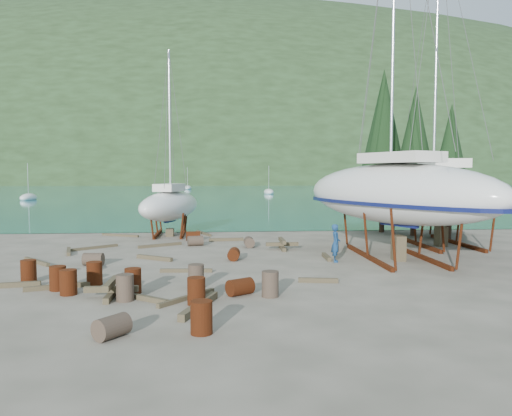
{
  "coord_description": "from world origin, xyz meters",
  "views": [
    {
      "loc": [
        -0.85,
        -20.56,
        4.22
      ],
      "look_at": [
        1.09,
        3.0,
        2.56
      ],
      "focal_mm": 35.0,
      "sensor_mm": 36.0,
      "label": 1
    }
  ],
  "objects": [
    {
      "name": "large_sailboat_far",
      "position": [
        12.15,
        7.66,
        3.13
      ],
      "size": [
        5.06,
        12.47,
        19.16
      ],
      "rotation": [
        0.0,
        0.0,
        -0.13
      ],
      "color": "silver",
      "rests_on": "ground"
    },
    {
      "name": "drum_10",
      "position": [
        -5.41,
        -1.54,
        0.44
      ],
      "size": [
        0.58,
        0.58,
        0.88
      ],
      "primitive_type": "cylinder",
      "color": "#5B200F",
      "rests_on": "ground"
    },
    {
      "name": "moored_boat_left",
      "position": [
        -30.0,
        60.0,
        0.39
      ],
      "size": [
        2.0,
        5.0,
        6.05
      ],
      "color": "silver",
      "rests_on": "ground"
    },
    {
      "name": "drum_9",
      "position": [
        -2.01,
        8.42,
        0.29
      ],
      "size": [
        0.98,
        0.75,
        0.58
      ],
      "primitive_type": "cylinder",
      "rotation": [
        1.57,
        0.0,
        1.78
      ],
      "color": "#2D2823",
      "rests_on": "ground"
    },
    {
      "name": "drum_6",
      "position": [
        0.04,
        3.43,
        0.29
      ],
      "size": [
        0.67,
        0.94,
        0.58
      ],
      "primitive_type": "cylinder",
      "rotation": [
        1.57,
        0.0,
        -0.11
      ],
      "color": "#5B200F",
      "rests_on": "ground"
    },
    {
      "name": "timber_4",
      "position": [
        -6.21,
        2.17,
        0.09
      ],
      "size": [
        0.74,
        1.65,
        0.17
      ],
      "primitive_type": "cube",
      "rotation": [
        0.0,
        0.0,
        0.35
      ],
      "color": "brown",
      "rests_on": "ground"
    },
    {
      "name": "far_hill",
      "position": [
        0.0,
        320.0,
        0.0
      ],
      "size": [
        800.0,
        360.0,
        110.0
      ],
      "primitive_type": "ellipsoid",
      "color": "#1F2F17",
      "rests_on": "ground"
    },
    {
      "name": "drum_17",
      "position": [
        1.01,
        -3.87,
        0.44
      ],
      "size": [
        0.58,
        0.58,
        0.88
      ],
      "primitive_type": "cylinder",
      "color": "#2D2823",
      "rests_on": "ground"
    },
    {
      "name": "timber_15",
      "position": [
        -7.61,
        7.65,
        0.07
      ],
      "size": [
        2.3,
        1.94,
        0.15
      ],
      "primitive_type": "cube",
      "rotation": [
        0.0,
        0.0,
        2.26
      ],
      "color": "brown",
      "rests_on": "ground"
    },
    {
      "name": "timber_1",
      "position": [
        4.61,
        3.41,
        0.1
      ],
      "size": [
        0.25,
        1.64,
        0.19
      ],
      "primitive_type": "cube",
      "rotation": [
        0.0,
        0.0,
        3.1
      ],
      "color": "brown",
      "rests_on": "ground"
    },
    {
      "name": "moored_boat_mid",
      "position": [
        10.0,
        80.0,
        0.39
      ],
      "size": [
        2.0,
        5.0,
        6.05
      ],
      "color": "silver",
      "rests_on": "ground"
    },
    {
      "name": "drum_15",
      "position": [
        -6.43,
        2.54,
        0.29
      ],
      "size": [
        0.94,
        0.68,
        0.58
      ],
      "primitive_type": "cylinder",
      "rotation": [
        1.57,
        0.0,
        1.45
      ],
      "color": "#2D2823",
      "rests_on": "ground"
    },
    {
      "name": "drum_13",
      "position": [
        -6.52,
        -2.31,
        0.44
      ],
      "size": [
        0.58,
        0.58,
        0.88
      ],
      "primitive_type": "cylinder",
      "color": "#5B200F",
      "rests_on": "ground"
    },
    {
      "name": "far_house_left",
      "position": [
        -60.0,
        190.0,
        2.92
      ],
      "size": [
        6.6,
        5.6,
        5.6
      ],
      "color": "beige",
      "rests_on": "ground"
    },
    {
      "name": "drum_16",
      "position": [
        -3.84,
        -4.03,
        0.44
      ],
      "size": [
        0.58,
        0.58,
        0.88
      ],
      "primitive_type": "cylinder",
      "color": "#2D2823",
      "rests_on": "ground"
    },
    {
      "name": "timber_9",
      "position": [
        -1.66,
        13.84,
        0.08
      ],
      "size": [
        1.1,
        2.6,
        0.15
      ],
      "primitive_type": "cube",
      "rotation": [
        0.0,
        0.0,
        0.36
      ],
      "color": "brown",
      "rests_on": "ground"
    },
    {
      "name": "drum_0",
      "position": [
        -5.94,
        -3.03,
        0.44
      ],
      "size": [
        0.58,
        0.58,
        0.88
      ],
      "primitive_type": "cylinder",
      "color": "#5B200F",
      "rests_on": "ground"
    },
    {
      "name": "small_sailboat_shore",
      "position": [
        -3.89,
        13.4,
        2.05
      ],
      "size": [
        4.88,
        8.17,
        12.47
      ],
      "rotation": [
        0.0,
        0.0,
        -0.33
      ],
      "color": "silver",
      "rests_on": "ground"
    },
    {
      "name": "timber_2",
      "position": [
        -8.59,
        6.26,
        0.09
      ],
      "size": [
        0.75,
        2.11,
        0.19
      ],
      "primitive_type": "cube",
      "rotation": [
        0.0,
        0.0,
        0.27
      ],
      "color": "brown",
      "rests_on": "ground"
    },
    {
      "name": "bay_water",
      "position": [
        0.0,
        315.0,
        0.01
      ],
      "size": [
        700.0,
        700.0,
        0.0
      ],
      "primitive_type": "plane",
      "color": "#175E77",
      "rests_on": "ground"
    },
    {
      "name": "cypress_far_right",
      "position": [
        15.5,
        13.0,
        5.21
      ],
      "size": [
        3.24,
        3.24,
        9.0
      ],
      "color": "black",
      "rests_on": "ground"
    },
    {
      "name": "worker",
      "position": [
        4.84,
        2.51,
        0.9
      ],
      "size": [
        0.55,
        0.73,
        1.81
      ],
      "primitive_type": "imported",
      "rotation": [
        0.0,
        0.0,
        1.38
      ],
      "color": "navy",
      "rests_on": "ground"
    },
    {
      "name": "timber_pile_fore",
      "position": [
        -4.38,
        -3.59,
        0.3
      ],
      "size": [
        1.8,
        1.8,
        0.6
      ],
      "color": "brown",
      "rests_on": "ground"
    },
    {
      "name": "drum_11",
      "position": [
        1.07,
        7.59,
        0.29
      ],
      "size": [
        0.59,
        0.89,
        0.58
      ],
      "primitive_type": "cylinder",
      "rotation": [
        1.57,
        0.0,
        3.15
      ],
      "color": "#2D2823",
      "rests_on": "ground"
    },
    {
      "name": "drum_14",
      "position": [
        -3.75,
        -2.96,
        0.44
      ],
      "size": [
        0.58,
        0.58,
        0.88
      ],
      "primitive_type": "cylinder",
      "color": "#5B200F",
      "rests_on": "ground"
    },
    {
      "name": "timber_7",
      "position": [
        3.1,
        -1.83,
        0.09
      ],
      "size": [
        1.55,
        0.43,
        0.17
      ],
      "primitive_type": "cube",
      "rotation": [
        0.0,
        0.0,
        1.4
      ],
      "color": "brown",
      "rests_on": "ground"
    },
    {
      "name": "timber_6",
      "position": [
        -0.17,
        10.27,
        0.1
      ],
      "size": [
        2.16,
        0.4,
        0.19
      ],
      "primitive_type": "cube",
      "rotation": [
        0.0,
        0.0,
        1.67
      ],
      "color": "brown",
      "rests_on": "ground"
    },
    {
      "name": "moored_boat_far",
      "position": [
        -8.0,
        110.0,
        0.39
      ],
      "size": [
        2.0,
        5.0,
        6.05
      ],
      "color": "silver",
      "rests_on": "ground"
    },
    {
      "name": "timber_3",
      "position": [
        -1.81,
        -4.07,
        0.07
      ],
      "size": [
        1.82,
        2.12,
        0.15
      ],
      "primitive_type": "cube",
      "rotation": [
        0.0,
        0.0,
        2.44
      ],
      "color": "brown",
      "rests_on": "ground"
    },
    {
      "name": "cypress_near_right",
      "position": [
        12.5,
        12.0,
        5.79
      ],
      "size": [
        3.6,
        3.6,
        10.0
      ],
      "color": "black",
      "rests_on": "ground"
    },
    {
      "name": "timber_12",
      "position": [
        -6.53,
        -2.08,
        0.08
      ],
      "size": [
        2.37,
        0.96,
        0.17
      ],
      "primitive_type": "cube",
      "rotation": [
        0.0,
        0.0,
        1.9
      ],
      "color": "brown",
      "rests_on": "ground"
    },
    {
      "name": "timber_11",
      "position": [
        -2.1,
        0.6,
        0.08
      ],
      "size": [
        2.23,
        0.3,
        0.15
      ],
      "primitive_type": "cube",
      "rotation": [
        0.0,
        0.0,
        1.5
      ],
      "color": "brown",
      "rests_on": "ground"
    },
    {
      "name": "drum_1",
      "position": [
        -3.5,
        -7.8,
        0.29
      ],
      "size": [
        1.0,
        1.05,
        0.58
      ],
      "primitive_type": "cylinder",
      "rotation": [
        1.57,
        0.0,
        2.48
      ],
      "color": "#2D2823",
      "rests_on": "ground"
    },
    {
      "name": "cypress_mid_right",
      "position": [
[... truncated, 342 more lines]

